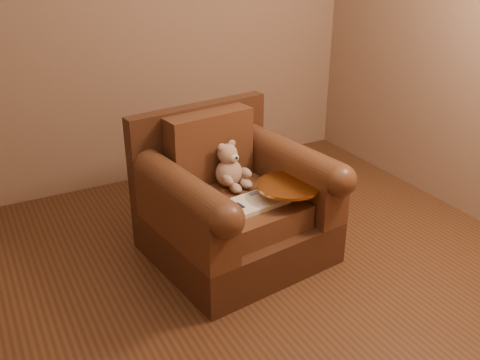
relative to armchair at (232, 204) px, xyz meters
name	(u,v)px	position (x,y,z in m)	size (l,w,h in m)	color
floor	(234,343)	(-0.36, -0.72, -0.32)	(4.00, 4.00, 0.00)	#51301B
armchair	(232,204)	(0.00, 0.00, 0.00)	(1.03, 0.99, 0.83)	#412415
teddy_bear	(230,170)	(0.03, 0.08, 0.18)	(0.20, 0.23, 0.28)	tan
guidebook	(256,202)	(0.04, -0.20, 0.09)	(0.36, 0.25, 0.03)	beige
side_table	(287,221)	(0.22, -0.25, -0.05)	(0.36, 0.36, 0.50)	#B77A32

